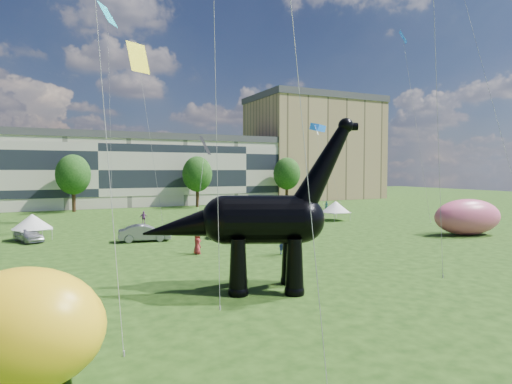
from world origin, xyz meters
name	(u,v)px	position (x,y,z in m)	size (l,w,h in m)	color
ground	(352,287)	(0.00, 0.00, 0.00)	(220.00, 220.00, 0.00)	#16330C
terrace_row	(95,173)	(-8.00, 62.00, 6.00)	(78.00, 11.00, 12.00)	beige
apartment_block	(314,151)	(40.00, 65.00, 11.00)	(28.00, 18.00, 22.00)	tan
tree_mid_left	(73,171)	(-12.00, 53.00, 6.29)	(5.20, 5.20, 9.44)	#382314
tree_mid_right	(197,171)	(8.00, 53.00, 6.29)	(5.20, 5.20, 9.44)	#382314
tree_far_right	(287,171)	(26.00, 53.00, 6.29)	(5.20, 5.20, 9.44)	#382314
dinosaur_sculpture	(256,223)	(-5.00, 1.97, 3.67)	(11.56, 6.33, 9.73)	black
car_silver	(29,234)	(-17.00, 24.77, 0.67)	(1.59, 3.96, 1.35)	#BCBCC1
car_grey	(145,233)	(-7.42, 20.54, 0.76)	(1.62, 4.64, 1.53)	slate
car_white	(230,223)	(2.43, 23.94, 0.74)	(2.47, 5.35, 1.49)	silver
car_dark	(222,228)	(0.14, 20.39, 0.75)	(2.11, 5.18, 1.50)	#595960
gazebo_near	(295,209)	(10.75, 24.30, 1.88)	(4.73, 4.73, 2.68)	silver
gazebo_far	(336,207)	(18.12, 26.39, 1.75)	(3.86, 3.86, 2.50)	white
gazebo_left	(32,222)	(-16.74, 25.88, 1.71)	(4.46, 4.46, 2.44)	silver
inflatable_pink	(468,217)	(22.65, 10.45, 1.81)	(7.25, 3.62, 3.62)	#E65981
inflatable_yellow	(24,329)	(-15.81, -4.68, 1.83)	(4.75, 3.65, 3.65)	yellow
visitors	(193,231)	(-3.26, 19.07, 0.87)	(55.71, 27.98, 1.85)	#2C5B6E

